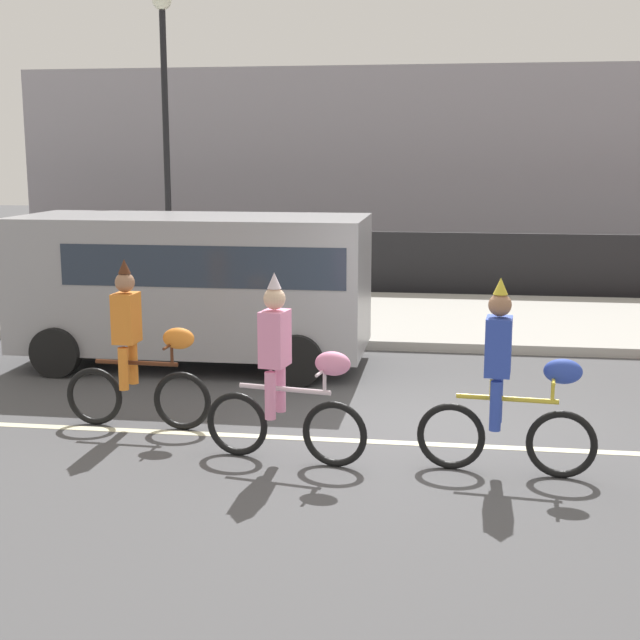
% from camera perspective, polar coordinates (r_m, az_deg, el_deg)
% --- Properties ---
extents(ground_plane, '(80.00, 80.00, 0.00)m').
position_cam_1_polar(ground_plane, '(10.16, 6.19, -6.99)').
color(ground_plane, '#4C4C4F').
extents(road_centre_line, '(36.00, 0.14, 0.01)m').
position_cam_1_polar(road_centre_line, '(9.69, 6.08, -7.86)').
color(road_centre_line, beige).
rests_on(road_centre_line, ground).
extents(sidewalk_curb, '(60.00, 5.00, 0.15)m').
position_cam_1_polar(sidewalk_curb, '(16.46, 7.06, 0.10)').
color(sidewalk_curb, '#ADAAA3').
rests_on(sidewalk_curb, ground).
extents(fence_line, '(40.00, 0.08, 1.40)m').
position_cam_1_polar(fence_line, '(19.23, 7.30, 3.50)').
color(fence_line, black).
rests_on(fence_line, ground).
extents(building_backdrop, '(28.00, 8.00, 5.29)m').
position_cam_1_polar(building_backdrop, '(27.78, 13.20, 9.52)').
color(building_backdrop, '#99939E').
rests_on(building_backdrop, ground).
extents(parade_cyclist_orange, '(1.72, 0.50, 1.92)m').
position_cam_1_polar(parade_cyclist_orange, '(10.18, -11.61, -2.21)').
color(parade_cyclist_orange, black).
rests_on(parade_cyclist_orange, ground).
extents(parade_cyclist_pink, '(1.71, 0.53, 1.92)m').
position_cam_1_polar(parade_cyclist_pink, '(8.89, -2.20, -3.88)').
color(parade_cyclist_pink, black).
rests_on(parade_cyclist_pink, ground).
extents(parade_cyclist_cobalt, '(1.72, 0.50, 1.92)m').
position_cam_1_polar(parade_cyclist_cobalt, '(8.73, 12.00, -4.38)').
color(parade_cyclist_cobalt, black).
rests_on(parade_cyclist_cobalt, ground).
extents(parked_van_grey, '(5.00, 2.22, 2.18)m').
position_cam_1_polar(parked_van_grey, '(13.01, -7.80, 2.65)').
color(parked_van_grey, '#99999E').
rests_on(parked_van_grey, ground).
extents(street_lamp_post, '(0.36, 0.36, 5.86)m').
position_cam_1_polar(street_lamp_post, '(17.44, -9.89, 13.53)').
color(street_lamp_post, black).
rests_on(street_lamp_post, sidewalk_curb).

